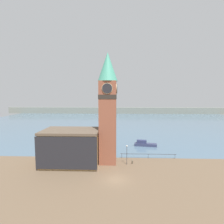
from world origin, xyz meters
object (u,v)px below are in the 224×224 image
object	(u,v)px
pier_building	(71,147)
lamp_post	(127,151)
clock_tower	(108,105)
boat_near	(145,144)
mooring_bollard_near	(132,162)

from	to	relation	value
pier_building	lamp_post	bearing A→B (deg)	0.23
clock_tower	boat_near	world-z (taller)	clock_tower
lamp_post	pier_building	bearing A→B (deg)	-179.77
mooring_bollard_near	boat_near	bearing A→B (deg)	71.04
clock_tower	mooring_bollard_near	xyz separation A→B (m)	(5.41, -0.55, -12.35)
mooring_bollard_near	pier_building	bearing A→B (deg)	-177.39
pier_building	boat_near	bearing A→B (deg)	38.17
boat_near	lamp_post	world-z (taller)	lamp_post
pier_building	clock_tower	bearing A→B (deg)	8.30
pier_building	lamp_post	world-z (taller)	pier_building
clock_tower	lamp_post	world-z (taller)	clock_tower
boat_near	mooring_bollard_near	world-z (taller)	boat_near
boat_near	mooring_bollard_near	xyz separation A→B (m)	(-4.64, -13.51, -0.22)
pier_building	boat_near	distance (m)	23.06
pier_building	boat_near	world-z (taller)	pier_building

